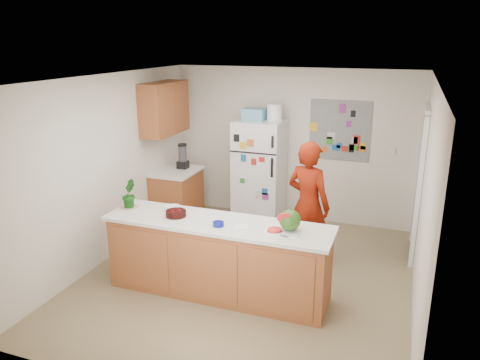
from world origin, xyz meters
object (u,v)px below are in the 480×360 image
(watermelon, at_px, (290,220))
(cherry_bowl, at_px, (176,213))
(person, at_px, (308,205))
(refrigerator, at_px, (259,172))

(watermelon, xyz_separation_m, cherry_bowl, (-1.37, -0.02, -0.10))
(person, height_order, cherry_bowl, person)
(watermelon, bearing_deg, cherry_bowl, -179.10)
(person, distance_m, cherry_bowl, 1.75)
(person, bearing_deg, refrigerator, -29.07)
(refrigerator, height_order, person, person)
(cherry_bowl, bearing_deg, person, 39.63)
(refrigerator, distance_m, cherry_bowl, 2.41)
(refrigerator, xyz_separation_m, watermelon, (1.10, -2.37, 0.20))
(person, relative_size, watermelon, 7.18)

